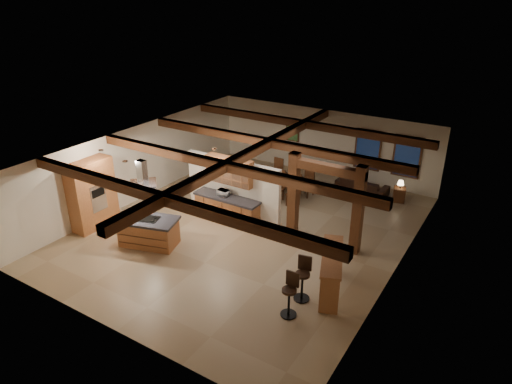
{
  "coord_description": "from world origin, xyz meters",
  "views": [
    {
      "loc": [
        7.47,
        -11.59,
        7.68
      ],
      "look_at": [
        -0.04,
        0.5,
        1.2
      ],
      "focal_mm": 32.0,
      "sensor_mm": 36.0,
      "label": 1
    }
  ],
  "objects_px": {
    "dining_table": "(287,187)",
    "sofa": "(362,186)",
    "kitchen_island": "(149,231)",
    "bar_counter": "(331,267)"
  },
  "relations": [
    {
      "from": "sofa",
      "to": "bar_counter",
      "type": "height_order",
      "value": "bar_counter"
    },
    {
      "from": "kitchen_island",
      "to": "dining_table",
      "type": "relative_size",
      "value": 1.21
    },
    {
      "from": "sofa",
      "to": "dining_table",
      "type": "bearing_deg",
      "value": 39.11
    },
    {
      "from": "dining_table",
      "to": "sofa",
      "type": "bearing_deg",
      "value": 59.15
    },
    {
      "from": "dining_table",
      "to": "sofa",
      "type": "height_order",
      "value": "dining_table"
    },
    {
      "from": "bar_counter",
      "to": "sofa",
      "type": "bearing_deg",
      "value": 102.77
    },
    {
      "from": "kitchen_island",
      "to": "dining_table",
      "type": "height_order",
      "value": "kitchen_island"
    },
    {
      "from": "kitchen_island",
      "to": "bar_counter",
      "type": "bearing_deg",
      "value": 7.77
    },
    {
      "from": "dining_table",
      "to": "sofa",
      "type": "xyz_separation_m",
      "value": [
        2.51,
        1.74,
        -0.0
      ]
    },
    {
      "from": "kitchen_island",
      "to": "dining_table",
      "type": "xyz_separation_m",
      "value": [
        1.92,
        5.77,
        -0.17
      ]
    }
  ]
}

